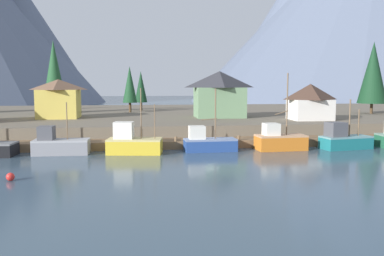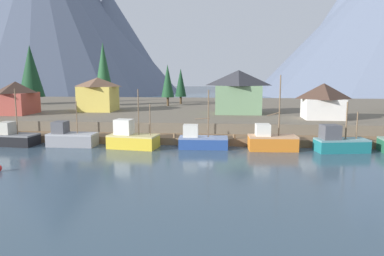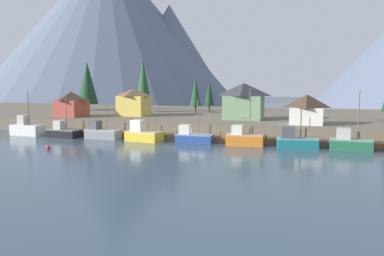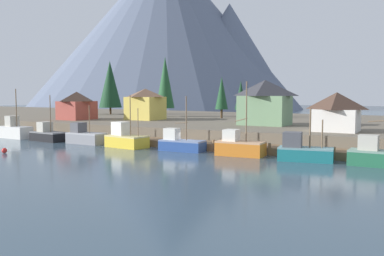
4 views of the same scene
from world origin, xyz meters
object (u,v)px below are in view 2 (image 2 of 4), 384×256
Objects in this scene: fishing_boat_teal at (339,142)px; conifer_back_left at (168,81)px; fishing_boat_yellow at (132,138)px; fishing_boat_orange at (271,141)px; fishing_boat_black at (13,138)px; fishing_boat_grey at (71,138)px; house_red at (16,97)px; house_yellow at (98,94)px; conifer_near_left at (181,83)px; conifer_mid_right at (31,71)px; house_green at (238,91)px; conifer_mid_left at (103,70)px; fishing_boat_blue at (201,140)px; house_white at (323,101)px.

conifer_back_left is at bearing 118.40° from fishing_boat_teal.
conifer_back_left is (-0.80, 34.33, 6.67)m from fishing_boat_yellow.
conifer_back_left is (-18.73, 33.92, 6.73)m from fishing_boat_orange.
fishing_boat_black is at bearing 177.09° from fishing_boat_orange.
fishing_boat_teal is (34.60, -0.43, 0.08)m from fishing_boat_grey.
fishing_boat_grey is 22.37m from house_red.
house_yellow is 22.30m from conifer_near_left.
house_yellow is (-38.27, 21.87, 4.52)m from fishing_boat_teal.
fishing_boat_teal is 0.98× the size of house_red.
house_red is (-8.12, 15.17, 4.37)m from fishing_boat_black.
fishing_boat_teal is 0.74× the size of conifer_back_left.
fishing_boat_grey is 43.24m from conifer_mid_right.
conifer_mid_left is (-29.08, 13.72, 3.91)m from house_green.
house_yellow is at bearing -127.38° from conifer_near_left.
house_yellow is 12.93m from conifer_mid_left.
fishing_boat_blue is 8.89m from fishing_boat_orange.
conifer_back_left is (-28.07, 20.83, 2.55)m from house_white.
house_green reaches higher than fishing_boat_orange.
conifer_near_left reaches higher than fishing_boat_black.
fishing_boat_blue is at bearing -144.77° from house_white.
house_yellow is 40.29m from house_white.
house_red is (-50.75, 15.31, 4.21)m from fishing_boat_teal.
fishing_boat_orange reaches higher than fishing_boat_yellow.
conifer_mid_right is (-50.44, 34.93, 8.91)m from fishing_boat_orange.
conifer_mid_right is (-24.06, 34.79, 8.97)m from fishing_boat_grey.
house_green is at bearing 73.02° from fishing_boat_blue.
conifer_mid_right is at bearing 111.68° from house_red.
fishing_boat_blue is 37.00m from house_red.
conifer_near_left is at bearing 112.24° from fishing_boat_teal.
fishing_boat_blue is at bearing -54.13° from conifer_mid_left.
conifer_mid_left reaches higher than fishing_boat_orange.
fishing_boat_yellow reaches higher than fishing_boat_teal.
house_white reaches higher than fishing_boat_blue.
house_yellow reaches higher than fishing_boat_teal.
fishing_boat_yellow is at bearing 178.13° from fishing_boat_orange.
house_red reaches higher than fishing_boat_grey.
conifer_mid_right is (-46.69, 15.32, 3.66)m from house_green.
fishing_boat_blue is 0.91× the size of house_green.
conifer_mid_right is (-17.61, 1.60, -0.25)m from conifer_mid_left.
fishing_boat_orange is (8.89, -0.22, 0.14)m from fishing_boat_blue.
house_red is at bearing 154.13° from fishing_boat_blue.
fishing_boat_teal is 23.81m from house_green.
house_yellow is 14.10m from house_red.
conifer_near_left reaches higher than fishing_boat_orange.
fishing_boat_blue reaches higher than fishing_boat_teal.
conifer_back_left is (11.31, 12.36, 2.19)m from house_yellow.
fishing_boat_black is 1.21× the size of fishing_boat_grey.
fishing_boat_blue is 0.92× the size of conifer_near_left.
conifer_mid_left reaches higher than fishing_boat_blue.
house_yellow is 0.80× the size of house_green.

